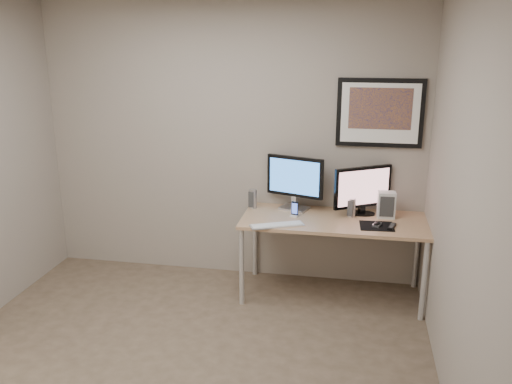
% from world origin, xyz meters
% --- Properties ---
extents(floor, '(3.60, 3.60, 0.00)m').
position_xyz_m(floor, '(0.00, 0.00, 0.00)').
color(floor, '#4A3E2E').
rests_on(floor, ground).
extents(room, '(3.60, 3.60, 3.60)m').
position_xyz_m(room, '(0.00, 0.45, 1.64)').
color(room, white).
rests_on(room, ground).
extents(desk, '(1.60, 0.70, 0.73)m').
position_xyz_m(desk, '(1.00, 1.35, 0.66)').
color(desk, '#9B784B').
rests_on(desk, floor).
extents(framed_art, '(0.75, 0.04, 0.60)m').
position_xyz_m(framed_art, '(1.35, 1.68, 1.62)').
color(framed_art, black).
rests_on(framed_art, room).
extents(monitor_large, '(0.53, 0.24, 0.50)m').
position_xyz_m(monitor_large, '(0.63, 1.56, 1.00)').
color(monitor_large, '#BCBCC2').
rests_on(monitor_large, desk).
extents(monitor_tv, '(0.49, 0.32, 0.44)m').
position_xyz_m(monitor_tv, '(1.24, 1.52, 0.96)').
color(monitor_tv, black).
rests_on(monitor_tv, desk).
extents(speaker_left, '(0.09, 0.09, 0.18)m').
position_xyz_m(speaker_left, '(0.25, 1.53, 0.82)').
color(speaker_left, '#BCBCC2').
rests_on(speaker_left, desk).
extents(speaker_right, '(0.09, 0.09, 0.17)m').
position_xyz_m(speaker_right, '(1.15, 1.45, 0.81)').
color(speaker_right, '#BCBCC2').
rests_on(speaker_right, desk).
extents(phone_dock, '(0.08, 0.08, 0.14)m').
position_xyz_m(phone_dock, '(0.66, 1.35, 0.80)').
color(phone_dock, black).
rests_on(phone_dock, desk).
extents(keyboard, '(0.46, 0.30, 0.02)m').
position_xyz_m(keyboard, '(0.54, 1.08, 0.74)').
color(keyboard, silver).
rests_on(keyboard, desk).
extents(mousepad, '(0.29, 0.26, 0.00)m').
position_xyz_m(mousepad, '(1.36, 1.23, 0.73)').
color(mousepad, black).
rests_on(mousepad, desk).
extents(mouse, '(0.08, 0.11, 0.03)m').
position_xyz_m(mouse, '(1.37, 1.23, 0.75)').
color(mouse, black).
rests_on(mouse, mousepad).
extents(remote, '(0.09, 0.17, 0.02)m').
position_xyz_m(remote, '(1.49, 1.22, 0.74)').
color(remote, black).
rests_on(remote, desk).
extents(fan_unit, '(0.16, 0.12, 0.23)m').
position_xyz_m(fan_unit, '(1.45, 1.48, 0.85)').
color(fan_unit, silver).
rests_on(fan_unit, desk).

